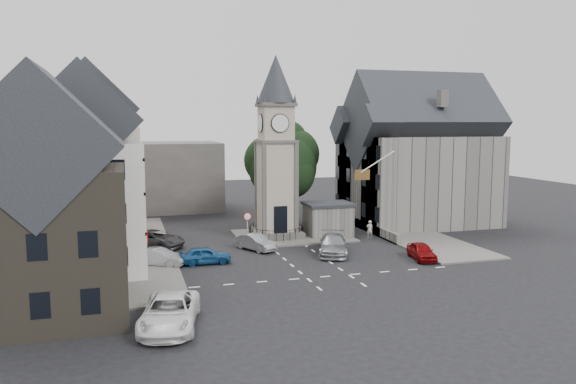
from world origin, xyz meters
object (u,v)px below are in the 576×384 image
object	(u,v)px
car_east_red	(422,251)
pedestrian	(370,229)
clock_tower	(276,148)
stone_shelter	(328,219)
car_west_blue	(205,255)

from	to	relation	value
car_east_red	pedestrian	world-z (taller)	pedestrian
clock_tower	stone_shelter	bearing A→B (deg)	-5.84
clock_tower	car_east_red	xyz separation A→B (m)	(8.50, -10.99, -7.49)
car_west_blue	car_east_red	distance (m)	16.33
clock_tower	pedestrian	bearing A→B (deg)	-18.14
car_west_blue	pedestrian	xyz separation A→B (m)	(15.50, 5.10, 0.17)
car_east_red	pedestrian	size ratio (longest dim) A/B	2.29
car_west_blue	car_east_red	bearing A→B (deg)	-100.76
stone_shelter	pedestrian	bearing A→B (deg)	-33.64
clock_tower	car_east_red	world-z (taller)	clock_tower
pedestrian	clock_tower	bearing A→B (deg)	-13.43
car_east_red	car_west_blue	bearing A→B (deg)	179.32
clock_tower	pedestrian	size ratio (longest dim) A/B	10.01
clock_tower	stone_shelter	size ratio (longest dim) A/B	3.78
car_west_blue	car_east_red	world-z (taller)	car_west_blue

